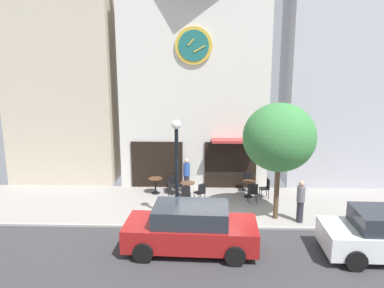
{
  "coord_description": "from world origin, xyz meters",
  "views": [
    {
      "loc": [
        -0.17,
        -12.97,
        6.05
      ],
      "look_at": [
        -0.67,
        2.39,
        2.71
      ],
      "focal_mm": 34.86,
      "sensor_mm": 36.0,
      "label": 1
    }
  ],
  "objects_px": {
    "cafe_table_center_right": "(188,188)",
    "cafe_chair_by_entrance": "(247,180)",
    "cafe_table_near_door": "(248,187)",
    "cafe_chair_under_awning": "(173,180)",
    "cafe_table_center_left": "(155,183)",
    "street_lamp": "(177,171)",
    "street_tree": "(279,138)",
    "pedestrian_blue": "(187,175)",
    "cafe_chair_facing_wall": "(172,191)",
    "cafe_chair_facing_street": "(174,184)",
    "pedestrian_grey": "(301,201)",
    "cafe_chair_near_tree": "(253,192)",
    "cafe_chair_corner": "(266,187)",
    "cafe_chair_curbside": "(201,191)",
    "cafe_chair_mid_row": "(186,193)",
    "parked_car_red": "(191,228)"
  },
  "relations": [
    {
      "from": "street_tree",
      "to": "cafe_table_center_right",
      "type": "bearing_deg",
      "value": 149.81
    },
    {
      "from": "pedestrian_blue",
      "to": "cafe_table_center_left",
      "type": "bearing_deg",
      "value": -173.79
    },
    {
      "from": "cafe_chair_near_tree",
      "to": "cafe_table_center_left",
      "type": "bearing_deg",
      "value": 166.02
    },
    {
      "from": "cafe_table_center_right",
      "to": "cafe_chair_by_entrance",
      "type": "relative_size",
      "value": 0.84
    },
    {
      "from": "street_lamp",
      "to": "cafe_chair_near_tree",
      "type": "xyz_separation_m",
      "value": [
        3.2,
        2.03,
        -1.51
      ]
    },
    {
      "from": "cafe_chair_by_entrance",
      "to": "cafe_chair_facing_street",
      "type": "distance_m",
      "value": 3.53
    },
    {
      "from": "cafe_table_center_left",
      "to": "cafe_chair_mid_row",
      "type": "xyz_separation_m",
      "value": [
        1.52,
        -1.45,
        0.02
      ]
    },
    {
      "from": "cafe_table_near_door",
      "to": "cafe_chair_facing_street",
      "type": "xyz_separation_m",
      "value": [
        -3.48,
        0.19,
        0.05
      ]
    },
    {
      "from": "cafe_chair_near_tree",
      "to": "cafe_chair_facing_street",
      "type": "distance_m",
      "value": 3.71
    },
    {
      "from": "street_lamp",
      "to": "cafe_chair_corner",
      "type": "bearing_deg",
      "value": 34.85
    },
    {
      "from": "cafe_table_center_left",
      "to": "street_lamp",
      "type": "bearing_deg",
      "value": -68.26
    },
    {
      "from": "cafe_table_center_left",
      "to": "pedestrian_grey",
      "type": "bearing_deg",
      "value": -27.04
    },
    {
      "from": "street_lamp",
      "to": "cafe_chair_by_entrance",
      "type": "bearing_deg",
      "value": 49.4
    },
    {
      "from": "cafe_chair_facing_street",
      "to": "pedestrian_blue",
      "type": "relative_size",
      "value": 0.54
    },
    {
      "from": "cafe_chair_facing_wall",
      "to": "cafe_chair_facing_street",
      "type": "distance_m",
      "value": 1.02
    },
    {
      "from": "street_tree",
      "to": "cafe_chair_corner",
      "type": "xyz_separation_m",
      "value": [
        -0.02,
        2.29,
        -2.75
      ]
    },
    {
      "from": "cafe_chair_facing_wall",
      "to": "cafe_chair_near_tree",
      "type": "xyz_separation_m",
      "value": [
        3.57,
        0.04,
        0.0
      ]
    },
    {
      "from": "cafe_chair_mid_row",
      "to": "cafe_chair_facing_wall",
      "type": "bearing_deg",
      "value": 154.35
    },
    {
      "from": "street_lamp",
      "to": "cafe_table_center_right",
      "type": "height_order",
      "value": "street_lamp"
    },
    {
      "from": "street_lamp",
      "to": "cafe_chair_facing_street",
      "type": "relative_size",
      "value": 4.45
    },
    {
      "from": "cafe_chair_facing_street",
      "to": "cafe_chair_under_awning",
      "type": "bearing_deg",
      "value": 99.6
    },
    {
      "from": "street_lamp",
      "to": "cafe_table_near_door",
      "type": "relative_size",
      "value": 5.41
    },
    {
      "from": "cafe_chair_under_awning",
      "to": "cafe_chair_mid_row",
      "type": "bearing_deg",
      "value": -68.25
    },
    {
      "from": "cafe_table_near_door",
      "to": "pedestrian_grey",
      "type": "relative_size",
      "value": 0.44
    },
    {
      "from": "street_tree",
      "to": "cafe_chair_mid_row",
      "type": "bearing_deg",
      "value": 160.61
    },
    {
      "from": "street_lamp",
      "to": "cafe_chair_under_awning",
      "type": "height_order",
      "value": "street_lamp"
    },
    {
      "from": "street_lamp",
      "to": "street_tree",
      "type": "relative_size",
      "value": 0.87
    },
    {
      "from": "street_lamp",
      "to": "pedestrian_grey",
      "type": "bearing_deg",
      "value": 0.82
    },
    {
      "from": "cafe_chair_corner",
      "to": "pedestrian_grey",
      "type": "bearing_deg",
      "value": -71.37
    },
    {
      "from": "cafe_chair_by_entrance",
      "to": "cafe_chair_near_tree",
      "type": "distance_m",
      "value": 1.59
    },
    {
      "from": "parked_car_red",
      "to": "cafe_chair_under_awning",
      "type": "bearing_deg",
      "value": 100.63
    },
    {
      "from": "cafe_table_center_right",
      "to": "cafe_table_center_left",
      "type": "bearing_deg",
      "value": 157.66
    },
    {
      "from": "cafe_table_center_right",
      "to": "parked_car_red",
      "type": "xyz_separation_m",
      "value": [
        0.32,
        -4.78,
        0.25
      ]
    },
    {
      "from": "pedestrian_blue",
      "to": "cafe_table_near_door",
      "type": "bearing_deg",
      "value": -9.46
    },
    {
      "from": "cafe_chair_by_entrance",
      "to": "cafe_chair_curbside",
      "type": "bearing_deg",
      "value": -143.52
    },
    {
      "from": "cafe_chair_facing_street",
      "to": "pedestrian_grey",
      "type": "bearing_deg",
      "value": -29.78
    },
    {
      "from": "cafe_chair_facing_street",
      "to": "parked_car_red",
      "type": "xyz_separation_m",
      "value": [
        1.0,
        -5.29,
        0.23
      ]
    },
    {
      "from": "cafe_table_center_left",
      "to": "cafe_chair_corner",
      "type": "xyz_separation_m",
      "value": [
        5.13,
        -0.44,
        0.02
      ]
    },
    {
      "from": "street_tree",
      "to": "pedestrian_blue",
      "type": "height_order",
      "value": "street_tree"
    },
    {
      "from": "cafe_table_near_door",
      "to": "parked_car_red",
      "type": "relative_size",
      "value": 0.17
    },
    {
      "from": "cafe_chair_by_entrance",
      "to": "parked_car_red",
      "type": "xyz_separation_m",
      "value": [
        -2.48,
        -5.9,
        0.23
      ]
    },
    {
      "from": "street_tree",
      "to": "cafe_chair_under_awning",
      "type": "relative_size",
      "value": 5.13
    },
    {
      "from": "cafe_chair_mid_row",
      "to": "cafe_chair_under_awning",
      "type": "distance_m",
      "value": 1.98
    },
    {
      "from": "street_lamp",
      "to": "cafe_chair_curbside",
      "type": "bearing_deg",
      "value": 65.71
    },
    {
      "from": "cafe_chair_under_awning",
      "to": "pedestrian_grey",
      "type": "relative_size",
      "value": 0.54
    },
    {
      "from": "cafe_chair_by_entrance",
      "to": "cafe_chair_facing_street",
      "type": "xyz_separation_m",
      "value": [
        -3.48,
        -0.6,
        0.0
      ]
    },
    {
      "from": "cafe_chair_by_entrance",
      "to": "cafe_table_center_left",
      "type": "bearing_deg",
      "value": -173.76
    },
    {
      "from": "street_lamp",
      "to": "cafe_chair_under_awning",
      "type": "xyz_separation_m",
      "value": [
        -0.47,
        3.53,
        -1.51
      ]
    },
    {
      "from": "cafe_table_near_door",
      "to": "cafe_chair_under_awning",
      "type": "relative_size",
      "value": 0.82
    },
    {
      "from": "cafe_table_center_left",
      "to": "cafe_table_center_right",
      "type": "xyz_separation_m",
      "value": [
        1.55,
        -0.64,
        0.01
      ]
    }
  ]
}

